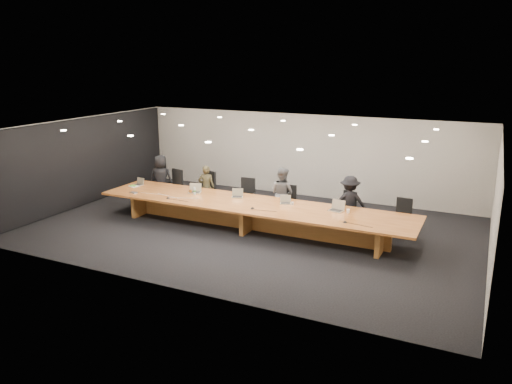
# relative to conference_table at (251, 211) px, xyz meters

# --- Properties ---
(ground) EXTENTS (12.00, 12.00, 0.00)m
(ground) POSITION_rel_conference_table_xyz_m (0.00, 0.00, -0.52)
(ground) COLOR black
(ground) RESTS_ON ground
(back_wall) EXTENTS (12.00, 0.02, 2.80)m
(back_wall) POSITION_rel_conference_table_xyz_m (0.00, 4.00, 0.88)
(back_wall) COLOR beige
(back_wall) RESTS_ON ground
(left_wall_panel) EXTENTS (0.08, 7.84, 2.74)m
(left_wall_panel) POSITION_rel_conference_table_xyz_m (-5.94, 0.00, 0.85)
(left_wall_panel) COLOR black
(left_wall_panel) RESTS_ON ground
(conference_table) EXTENTS (9.00, 1.80, 0.75)m
(conference_table) POSITION_rel_conference_table_xyz_m (0.00, 0.00, 0.00)
(conference_table) COLOR brown
(conference_table) RESTS_ON ground
(chair_far_left) EXTENTS (0.70, 0.70, 1.12)m
(chair_far_left) POSITION_rel_conference_table_xyz_m (-3.46, 1.24, 0.04)
(chair_far_left) COLOR black
(chair_far_left) RESTS_ON ground
(chair_left) EXTENTS (0.76, 0.76, 1.18)m
(chair_left) POSITION_rel_conference_table_xyz_m (-2.26, 1.27, 0.07)
(chair_left) COLOR black
(chair_left) RESTS_ON ground
(chair_mid_left) EXTENTS (0.60, 0.60, 1.09)m
(chair_mid_left) POSITION_rel_conference_table_xyz_m (-0.83, 1.30, 0.02)
(chair_mid_left) COLOR black
(chair_mid_left) RESTS_ON ground
(chair_mid_right) EXTENTS (0.55, 0.55, 1.04)m
(chair_mid_right) POSITION_rel_conference_table_xyz_m (0.56, 1.22, -0.00)
(chair_mid_right) COLOR black
(chair_mid_right) RESTS_ON ground
(chair_right) EXTENTS (0.66, 0.66, 1.02)m
(chair_right) POSITION_rel_conference_table_xyz_m (2.28, 1.34, -0.01)
(chair_right) COLOR black
(chair_right) RESTS_ON ground
(chair_far_right) EXTENTS (0.55, 0.55, 1.01)m
(chair_far_right) POSITION_rel_conference_table_xyz_m (3.83, 1.31, -0.02)
(chair_far_right) COLOR black
(chair_far_right) RESTS_ON ground
(person_a) EXTENTS (0.88, 0.70, 1.58)m
(person_a) POSITION_rel_conference_table_xyz_m (-3.84, 1.16, 0.27)
(person_a) COLOR black
(person_a) RESTS_ON ground
(person_b) EXTENTS (0.59, 0.49, 1.40)m
(person_b) POSITION_rel_conference_table_xyz_m (-2.12, 1.14, 0.18)
(person_b) COLOR #2F2B1A
(person_b) RESTS_ON ground
(person_c) EXTENTS (0.89, 0.77, 1.55)m
(person_c) POSITION_rel_conference_table_xyz_m (0.40, 1.23, 0.26)
(person_c) COLOR #535355
(person_c) RESTS_ON ground
(person_d) EXTENTS (1.10, 0.85, 1.49)m
(person_d) POSITION_rel_conference_table_xyz_m (2.40, 1.26, 0.23)
(person_d) COLOR black
(person_d) RESTS_ON ground
(laptop_a) EXTENTS (0.31, 0.24, 0.23)m
(laptop_a) POSITION_rel_conference_table_xyz_m (-4.10, 0.31, 0.34)
(laptop_a) COLOR #C2B194
(laptop_a) RESTS_ON conference_table
(laptop_b) EXTENTS (0.42, 0.36, 0.28)m
(laptop_b) POSITION_rel_conference_table_xyz_m (-2.00, 0.28, 0.37)
(laptop_b) COLOR #C3B795
(laptop_b) RESTS_ON conference_table
(laptop_c) EXTENTS (0.37, 0.33, 0.25)m
(laptop_c) POSITION_rel_conference_table_xyz_m (-0.64, 0.38, 0.35)
(laptop_c) COLOR tan
(laptop_c) RESTS_ON conference_table
(laptop_d) EXTENTS (0.35, 0.31, 0.23)m
(laptop_d) POSITION_rel_conference_table_xyz_m (0.86, 0.37, 0.35)
(laptop_d) COLOR tan
(laptop_d) RESTS_ON conference_table
(laptop_e) EXTENTS (0.41, 0.34, 0.29)m
(laptop_e) POSITION_rel_conference_table_xyz_m (2.30, 0.31, 0.37)
(laptop_e) COLOR #BCAA90
(laptop_e) RESTS_ON conference_table
(water_bottle) EXTENTS (0.07, 0.07, 0.21)m
(water_bottle) POSITION_rel_conference_table_xyz_m (-1.90, 0.11, 0.34)
(water_bottle) COLOR silver
(water_bottle) RESTS_ON conference_table
(amber_mug) EXTENTS (0.10, 0.10, 0.10)m
(amber_mug) POSITION_rel_conference_table_xyz_m (-2.09, 0.19, 0.28)
(amber_mug) COLOR brown
(amber_mug) RESTS_ON conference_table
(paper_cup_near) EXTENTS (0.09, 0.09, 0.08)m
(paper_cup_near) POSITION_rel_conference_table_xyz_m (1.07, 0.35, 0.27)
(paper_cup_near) COLOR silver
(paper_cup_near) RESTS_ON conference_table
(paper_cup_far) EXTENTS (0.10, 0.10, 0.10)m
(paper_cup_far) POSITION_rel_conference_table_xyz_m (2.63, 0.29, 0.28)
(paper_cup_far) COLOR white
(paper_cup_far) RESTS_ON conference_table
(notepad) EXTENTS (0.33, 0.30, 0.02)m
(notepad) POSITION_rel_conference_table_xyz_m (-4.11, 0.10, 0.24)
(notepad) COLOR silver
(notepad) RESTS_ON conference_table
(lime_gadget) EXTENTS (0.19, 0.13, 0.03)m
(lime_gadget) POSITION_rel_conference_table_xyz_m (-4.12, 0.08, 0.26)
(lime_gadget) COLOR #5EB430
(lime_gadget) RESTS_ON notepad
(av_box) EXTENTS (0.21, 0.17, 0.03)m
(av_box) POSITION_rel_conference_table_xyz_m (-3.61, -0.53, 0.24)
(av_box) COLOR #A2A2A6
(av_box) RESTS_ON conference_table
(mic_left) EXTENTS (0.14, 0.14, 0.03)m
(mic_left) POSITION_rel_conference_table_xyz_m (-2.37, -0.56, 0.24)
(mic_left) COLOR black
(mic_left) RESTS_ON conference_table
(mic_center) EXTENTS (0.14, 0.14, 0.03)m
(mic_center) POSITION_rel_conference_table_xyz_m (0.24, -0.42, 0.24)
(mic_center) COLOR black
(mic_center) RESTS_ON conference_table
(mic_right) EXTENTS (0.12, 0.12, 0.03)m
(mic_right) POSITION_rel_conference_table_xyz_m (2.77, -0.49, 0.24)
(mic_right) COLOR black
(mic_right) RESTS_ON conference_table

